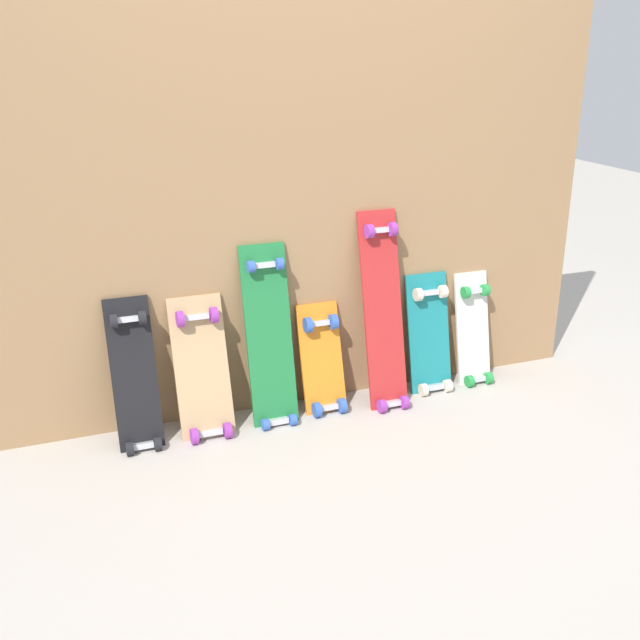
% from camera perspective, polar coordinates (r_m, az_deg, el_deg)
% --- Properties ---
extents(ground_plane, '(12.00, 12.00, 0.00)m').
position_cam_1_polar(ground_plane, '(3.60, -0.40, -6.18)').
color(ground_plane, '#B2AAA0').
extents(plywood_wall_panel, '(2.75, 0.04, 1.78)m').
position_cam_1_polar(plywood_wall_panel, '(3.36, -0.86, 8.03)').
color(plywood_wall_panel, '#99724C').
rests_on(plywood_wall_panel, ground).
extents(skateboard_black, '(0.18, 0.25, 0.68)m').
position_cam_1_polar(skateboard_black, '(3.25, -13.61, -4.54)').
color(skateboard_black, black).
rests_on(skateboard_black, ground).
extents(skateboard_natural, '(0.23, 0.26, 0.65)m').
position_cam_1_polar(skateboard_natural, '(3.29, -8.74, -4.05)').
color(skateboard_natural, tan).
rests_on(skateboard_natural, ground).
extents(skateboard_green, '(0.20, 0.24, 0.85)m').
position_cam_1_polar(skateboard_green, '(3.34, -3.75, -1.77)').
color(skateboard_green, '#1E7238').
rests_on(skateboard_green, ground).
extents(skateboard_orange, '(0.20, 0.22, 0.55)m').
position_cam_1_polar(skateboard_orange, '(3.47, 0.21, -3.38)').
color(skateboard_orange, orange).
rests_on(skateboard_orange, ground).
extents(skateboard_red, '(0.18, 0.28, 0.95)m').
position_cam_1_polar(skateboard_red, '(3.48, 4.77, 0.16)').
color(skateboard_red, '#B22626').
rests_on(skateboard_red, ground).
extents(skateboard_teal, '(0.21, 0.20, 0.63)m').
position_cam_1_polar(skateboard_teal, '(3.69, 8.17, -1.47)').
color(skateboard_teal, '#197A7F').
rests_on(skateboard_teal, ground).
extents(skateboard_white, '(0.17, 0.19, 0.61)m').
position_cam_1_polar(skateboard_white, '(3.82, 11.37, -1.10)').
color(skateboard_white, silver).
rests_on(skateboard_white, ground).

